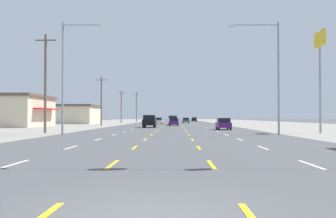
{
  "coord_description": "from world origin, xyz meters",
  "views": [
    {
      "loc": [
        0.48,
        -6.75,
        1.68
      ],
      "look_at": [
        -0.87,
        65.74,
        3.16
      ],
      "focal_mm": 41.58,
      "sensor_mm": 36.0,
      "label": 1
    }
  ],
  "objects_px": {
    "suv_center_turn_midfar": "(173,120)",
    "streetlight_right_row_0": "(273,69)",
    "sedan_inner_right_farther": "(186,120)",
    "sedan_center_turn_mid": "(174,122)",
    "streetlight_left_row_0": "(66,70)",
    "pole_sign_right_row_1": "(320,54)",
    "hatchback_far_right_farthest": "(194,119)",
    "hatchback_far_right_nearest": "(223,124)",
    "hatchback_inner_left_far": "(158,121)",
    "suv_inner_left_near": "(150,121)"
  },
  "relations": [
    {
      "from": "sedan_center_turn_mid",
      "to": "sedan_inner_right_farther",
      "type": "relative_size",
      "value": 1.0
    },
    {
      "from": "pole_sign_right_row_1",
      "to": "streetlight_left_row_0",
      "type": "xyz_separation_m",
      "value": [
        -25.46,
        -4.45,
        -2.23
      ]
    },
    {
      "from": "sedan_center_turn_mid",
      "to": "hatchback_inner_left_far",
      "type": "distance_m",
      "value": 17.3
    },
    {
      "from": "hatchback_far_right_nearest",
      "to": "pole_sign_right_row_1",
      "type": "bearing_deg",
      "value": -48.71
    },
    {
      "from": "suv_center_turn_midfar",
      "to": "streetlight_left_row_0",
      "type": "height_order",
      "value": "streetlight_left_row_0"
    },
    {
      "from": "hatchback_far_right_nearest",
      "to": "suv_center_turn_midfar",
      "type": "height_order",
      "value": "suv_center_turn_midfar"
    },
    {
      "from": "hatchback_far_right_nearest",
      "to": "hatchback_far_right_farthest",
      "type": "xyz_separation_m",
      "value": [
        0.24,
        83.84,
        0.0
      ]
    },
    {
      "from": "sedan_inner_right_farther",
      "to": "pole_sign_right_row_1",
      "type": "xyz_separation_m",
      "value": [
        12.26,
        -66.43,
        7.56
      ]
    },
    {
      "from": "sedan_inner_right_farther",
      "to": "hatchback_far_right_farthest",
      "type": "distance_m",
      "value": 27.75
    },
    {
      "from": "suv_inner_left_near",
      "to": "streetlight_left_row_0",
      "type": "xyz_separation_m",
      "value": [
        -6.21,
        -24.93,
        5.05
      ]
    },
    {
      "from": "hatchback_inner_left_far",
      "to": "pole_sign_right_row_1",
      "type": "bearing_deg",
      "value": -69.14
    },
    {
      "from": "sedan_center_turn_mid",
      "to": "streetlight_left_row_0",
      "type": "bearing_deg",
      "value": -104.88
    },
    {
      "from": "suv_inner_left_near",
      "to": "suv_center_turn_midfar",
      "type": "distance_m",
      "value": 25.33
    },
    {
      "from": "suv_inner_left_near",
      "to": "pole_sign_right_row_1",
      "type": "bearing_deg",
      "value": -46.77
    },
    {
      "from": "hatchback_inner_left_far",
      "to": "sedan_inner_right_farther",
      "type": "xyz_separation_m",
      "value": [
        6.85,
        16.28,
        -0.03
      ]
    },
    {
      "from": "suv_inner_left_near",
      "to": "hatchback_far_right_farthest",
      "type": "relative_size",
      "value": 1.26
    },
    {
      "from": "hatchback_far_right_nearest",
      "to": "streetlight_right_row_0",
      "type": "xyz_separation_m",
      "value": [
        2.89,
        -14.56,
        5.37
      ]
    },
    {
      "from": "suv_center_turn_midfar",
      "to": "sedan_inner_right_farther",
      "type": "distance_m",
      "value": 21.16
    },
    {
      "from": "sedan_inner_right_farther",
      "to": "pole_sign_right_row_1",
      "type": "height_order",
      "value": "pole_sign_right_row_1"
    },
    {
      "from": "hatchback_far_right_nearest",
      "to": "streetlight_left_row_0",
      "type": "relative_size",
      "value": 0.37
    },
    {
      "from": "sedan_inner_right_farther",
      "to": "streetlight_right_row_0",
      "type": "distance_m",
      "value": 71.36
    },
    {
      "from": "suv_inner_left_near",
      "to": "suv_center_turn_midfar",
      "type": "xyz_separation_m",
      "value": [
        3.54,
        25.08,
        0.0
      ]
    },
    {
      "from": "sedan_center_turn_mid",
      "to": "suv_center_turn_midfar",
      "type": "distance_m",
      "value": 12.32
    },
    {
      "from": "sedan_inner_right_farther",
      "to": "streetlight_right_row_0",
      "type": "height_order",
      "value": "streetlight_right_row_0"
    },
    {
      "from": "sedan_inner_right_farther",
      "to": "suv_center_turn_midfar",
      "type": "bearing_deg",
      "value": -99.38
    },
    {
      "from": "hatchback_far_right_nearest",
      "to": "suv_inner_left_near",
      "type": "height_order",
      "value": "suv_inner_left_near"
    },
    {
      "from": "sedan_inner_right_farther",
      "to": "hatchback_far_right_farthest",
      "type": "height_order",
      "value": "hatchback_far_right_farthest"
    },
    {
      "from": "pole_sign_right_row_1",
      "to": "suv_center_turn_midfar",
      "type": "bearing_deg",
      "value": 109.03
    },
    {
      "from": "hatchback_far_right_nearest",
      "to": "hatchback_far_right_farthest",
      "type": "distance_m",
      "value": 83.84
    },
    {
      "from": "sedan_center_turn_mid",
      "to": "hatchback_inner_left_far",
      "type": "bearing_deg",
      "value": 102.23
    },
    {
      "from": "sedan_inner_right_farther",
      "to": "streetlight_right_row_0",
      "type": "relative_size",
      "value": 0.43
    },
    {
      "from": "streetlight_left_row_0",
      "to": "hatchback_inner_left_far",
      "type": "bearing_deg",
      "value": 83.37
    },
    {
      "from": "streetlight_left_row_0",
      "to": "hatchback_far_right_farthest",
      "type": "bearing_deg",
      "value": 80.3
    },
    {
      "from": "suv_center_turn_midfar",
      "to": "streetlight_right_row_0",
      "type": "relative_size",
      "value": 0.46
    },
    {
      "from": "hatchback_far_right_farthest",
      "to": "streetlight_right_row_0",
      "type": "distance_m",
      "value": 98.58
    },
    {
      "from": "sedan_inner_right_farther",
      "to": "pole_sign_right_row_1",
      "type": "bearing_deg",
      "value": -79.54
    },
    {
      "from": "streetlight_left_row_0",
      "to": "sedan_center_turn_mid",
      "type": "bearing_deg",
      "value": 75.12
    },
    {
      "from": "hatchback_far_right_nearest",
      "to": "suv_inner_left_near",
      "type": "relative_size",
      "value": 0.8
    },
    {
      "from": "hatchback_far_right_nearest",
      "to": "streetlight_left_row_0",
      "type": "xyz_separation_m",
      "value": [
        -16.58,
        -14.56,
        5.3
      ]
    },
    {
      "from": "hatchback_inner_left_far",
      "to": "hatchback_far_right_farthest",
      "type": "distance_m",
      "value": 45.03
    },
    {
      "from": "hatchback_far_right_nearest",
      "to": "streetlight_right_row_0",
      "type": "bearing_deg",
      "value": -78.78
    },
    {
      "from": "hatchback_far_right_farthest",
      "to": "streetlight_left_row_0",
      "type": "relative_size",
      "value": 0.37
    },
    {
      "from": "sedan_center_turn_mid",
      "to": "suv_center_turn_midfar",
      "type": "height_order",
      "value": "suv_center_turn_midfar"
    },
    {
      "from": "pole_sign_right_row_1",
      "to": "streetlight_right_row_0",
      "type": "distance_m",
      "value": 7.77
    },
    {
      "from": "hatchback_inner_left_far",
      "to": "streetlight_left_row_0",
      "type": "height_order",
      "value": "streetlight_left_row_0"
    },
    {
      "from": "pole_sign_right_row_1",
      "to": "sedan_inner_right_farther",
      "type": "bearing_deg",
      "value": 100.46
    },
    {
      "from": "sedan_center_turn_mid",
      "to": "suv_center_turn_midfar",
      "type": "relative_size",
      "value": 0.92
    },
    {
      "from": "sedan_center_turn_mid",
      "to": "hatchback_far_right_farthest",
      "type": "distance_m",
      "value": 61.08
    },
    {
      "from": "sedan_inner_right_farther",
      "to": "streetlight_left_row_0",
      "type": "bearing_deg",
      "value": -100.55
    },
    {
      "from": "streetlight_left_row_0",
      "to": "streetlight_right_row_0",
      "type": "bearing_deg",
      "value": 0.0
    }
  ]
}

